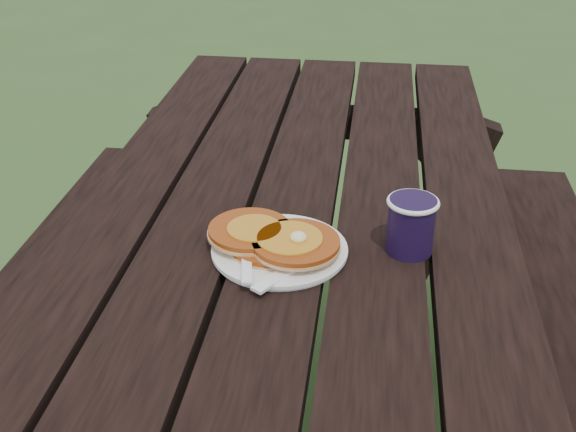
# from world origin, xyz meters

# --- Properties ---
(picnic_table) EXTENTS (1.36, 1.80, 0.75)m
(picnic_table) POSITION_xyz_m (0.00, 0.00, 0.37)
(picnic_table) COLOR black
(picnic_table) RESTS_ON ground
(plate) EXTENTS (0.27, 0.27, 0.01)m
(plate) POSITION_xyz_m (-0.00, -0.10, 0.76)
(plate) COLOR white
(plate) RESTS_ON picnic_table
(pancake_stack) EXTENTS (0.21, 0.16, 0.04)m
(pancake_stack) POSITION_xyz_m (-0.01, -0.10, 0.77)
(pancake_stack) COLOR #9D4211
(pancake_stack) RESTS_ON plate
(knife) EXTENTS (0.12, 0.16, 0.00)m
(knife) POSITION_xyz_m (0.03, -0.15, 0.76)
(knife) COLOR white
(knife) RESTS_ON plate
(fork) EXTENTS (0.06, 0.16, 0.01)m
(fork) POSITION_xyz_m (-0.04, -0.16, 0.77)
(fork) COLOR white
(fork) RESTS_ON plate
(coffee_cup) EXTENTS (0.08, 0.08, 0.09)m
(coffee_cup) POSITION_xyz_m (0.20, -0.07, 0.80)
(coffee_cup) COLOR black
(coffee_cup) RESTS_ON picnic_table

